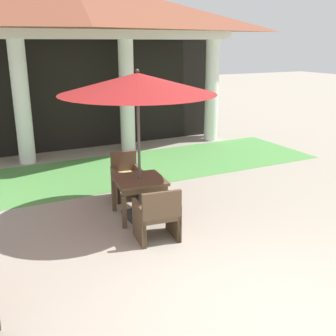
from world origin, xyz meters
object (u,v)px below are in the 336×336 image
object	(u,v)px
patio_chair_near_foreground_south	(157,215)
patio_chair_near_foreground_north	(126,178)
patio_table_near_foreground	(140,184)
patio_umbrella_near_foreground	(138,85)

from	to	relation	value
patio_chair_near_foreground_south	patio_chair_near_foreground_north	distance (m)	1.93
patio_table_near_foreground	patio_chair_near_foreground_south	world-z (taller)	patio_chair_near_foreground_south
patio_table_near_foreground	patio_chair_near_foreground_north	bearing A→B (deg)	83.08
patio_table_near_foreground	patio_umbrella_near_foreground	xyz separation A→B (m)	(-0.00, -0.00, 1.73)
patio_table_near_foreground	patio_umbrella_near_foreground	size ratio (longest dim) A/B	0.36
patio_umbrella_near_foreground	patio_table_near_foreground	bearing A→B (deg)	82.87
patio_umbrella_near_foreground	patio_chair_near_foreground_south	world-z (taller)	patio_umbrella_near_foreground
patio_chair_near_foreground_south	patio_umbrella_near_foreground	bearing A→B (deg)	90.00
patio_table_near_foreground	patio_umbrella_near_foreground	world-z (taller)	patio_umbrella_near_foreground
patio_chair_near_foreground_south	patio_table_near_foreground	bearing A→B (deg)	90.00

